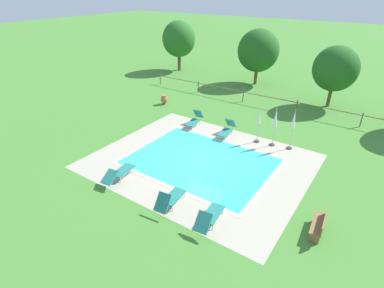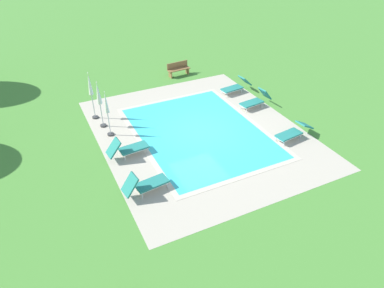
{
  "view_description": "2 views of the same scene",
  "coord_description": "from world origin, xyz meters",
  "px_view_note": "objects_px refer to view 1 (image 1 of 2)",
  "views": [
    {
      "loc": [
        7.9,
        -12.34,
        8.85
      ],
      "look_at": [
        -0.92,
        0.5,
        0.6
      ],
      "focal_mm": 28.33,
      "sensor_mm": 36.0,
      "label": 1
    },
    {
      "loc": [
        -13.17,
        6.82,
        9.25
      ],
      "look_at": [
        -1.65,
        1.2,
        0.63
      ],
      "focal_mm": 33.04,
      "sensor_mm": 36.0,
      "label": 2
    }
  ],
  "objects_px": {
    "sun_lounger_north_mid": "(171,198)",
    "patio_umbrella_closed_row_mid_west": "(293,123)",
    "sun_lounger_north_far": "(227,130)",
    "terracotta_urn_near_fence": "(164,99)",
    "sun_lounger_north_near_steps": "(120,172)",
    "patio_umbrella_closed_row_west": "(275,121)",
    "tree_west_mid": "(258,51)",
    "tree_far_west": "(179,39)",
    "wooden_bench_lawn_side": "(320,223)",
    "sun_lounger_south_far": "(210,216)",
    "sun_lounger_south_near_corner": "(194,120)",
    "patio_umbrella_closed_row_centre": "(259,120)",
    "tree_centre": "(336,69)"
  },
  "relations": [
    {
      "from": "tree_west_mid",
      "to": "tree_far_west",
      "type": "bearing_deg",
      "value": 179.56
    },
    {
      "from": "sun_lounger_north_near_steps",
      "to": "patio_umbrella_closed_row_centre",
      "type": "distance_m",
      "value": 8.87
    },
    {
      "from": "sun_lounger_north_far",
      "to": "patio_umbrella_closed_row_mid_west",
      "type": "relative_size",
      "value": 0.75
    },
    {
      "from": "tree_far_west",
      "to": "tree_west_mid",
      "type": "xyz_separation_m",
      "value": [
        9.5,
        -0.07,
        -0.23
      ]
    },
    {
      "from": "sun_lounger_south_near_corner",
      "to": "tree_centre",
      "type": "distance_m",
      "value": 11.88
    },
    {
      "from": "sun_lounger_south_far",
      "to": "patio_umbrella_closed_row_mid_west",
      "type": "relative_size",
      "value": 0.79
    },
    {
      "from": "tree_far_west",
      "to": "sun_lounger_south_far",
      "type": "bearing_deg",
      "value": -50.59
    },
    {
      "from": "sun_lounger_north_near_steps",
      "to": "sun_lounger_south_far",
      "type": "xyz_separation_m",
      "value": [
        5.53,
        -0.22,
        0.02
      ]
    },
    {
      "from": "sun_lounger_north_near_steps",
      "to": "patio_umbrella_closed_row_west",
      "type": "distance_m",
      "value": 9.48
    },
    {
      "from": "sun_lounger_south_near_corner",
      "to": "tree_far_west",
      "type": "relative_size",
      "value": 0.35
    },
    {
      "from": "sun_lounger_south_near_corner",
      "to": "tree_west_mid",
      "type": "xyz_separation_m",
      "value": [
        -0.65,
        11.83,
        2.83
      ]
    },
    {
      "from": "sun_lounger_north_far",
      "to": "terracotta_urn_near_fence",
      "type": "xyz_separation_m",
      "value": [
        -7.1,
        2.27,
        0.02
      ]
    },
    {
      "from": "patio_umbrella_closed_row_west",
      "to": "patio_umbrella_closed_row_mid_west",
      "type": "height_order",
      "value": "patio_umbrella_closed_row_mid_west"
    },
    {
      "from": "sun_lounger_north_mid",
      "to": "wooden_bench_lawn_side",
      "type": "height_order",
      "value": "sun_lounger_north_mid"
    },
    {
      "from": "sun_lounger_north_far",
      "to": "wooden_bench_lawn_side",
      "type": "bearing_deg",
      "value": -38.02
    },
    {
      "from": "patio_umbrella_closed_row_mid_west",
      "to": "wooden_bench_lawn_side",
      "type": "relative_size",
      "value": 1.66
    },
    {
      "from": "patio_umbrella_closed_row_mid_west",
      "to": "sun_lounger_north_mid",
      "type": "bearing_deg",
      "value": -107.6
    },
    {
      "from": "sun_lounger_north_near_steps",
      "to": "sun_lounger_north_mid",
      "type": "bearing_deg",
      "value": -3.69
    },
    {
      "from": "sun_lounger_south_near_corner",
      "to": "patio_umbrella_closed_row_mid_west",
      "type": "height_order",
      "value": "patio_umbrella_closed_row_mid_west"
    },
    {
      "from": "sun_lounger_north_mid",
      "to": "patio_umbrella_closed_row_mid_west",
      "type": "relative_size",
      "value": 0.76
    },
    {
      "from": "sun_lounger_north_far",
      "to": "terracotta_urn_near_fence",
      "type": "bearing_deg",
      "value": 162.3
    },
    {
      "from": "sun_lounger_south_far",
      "to": "terracotta_urn_near_fence",
      "type": "distance_m",
      "value": 14.54
    },
    {
      "from": "patio_umbrella_closed_row_mid_west",
      "to": "patio_umbrella_closed_row_west",
      "type": "bearing_deg",
      "value": -170.75
    },
    {
      "from": "tree_far_west",
      "to": "patio_umbrella_closed_row_mid_west",
      "type": "bearing_deg",
      "value": -34.3
    },
    {
      "from": "sun_lounger_north_mid",
      "to": "tree_west_mid",
      "type": "xyz_separation_m",
      "value": [
        -4.69,
        19.69,
        2.83
      ]
    },
    {
      "from": "sun_lounger_north_far",
      "to": "sun_lounger_south_near_corner",
      "type": "bearing_deg",
      "value": 177.2
    },
    {
      "from": "patio_umbrella_closed_row_west",
      "to": "wooden_bench_lawn_side",
      "type": "bearing_deg",
      "value": -54.82
    },
    {
      "from": "sun_lounger_north_near_steps",
      "to": "sun_lounger_south_near_corner",
      "type": "height_order",
      "value": "sun_lounger_south_near_corner"
    },
    {
      "from": "patio_umbrella_closed_row_mid_west",
      "to": "tree_far_west",
      "type": "relative_size",
      "value": 0.47
    },
    {
      "from": "sun_lounger_north_near_steps",
      "to": "tree_far_west",
      "type": "xyz_separation_m",
      "value": [
        -10.71,
        19.54,
        3.09
      ]
    },
    {
      "from": "sun_lounger_north_far",
      "to": "patio_umbrella_closed_row_centre",
      "type": "xyz_separation_m",
      "value": [
        2.04,
        0.28,
        1.07
      ]
    },
    {
      "from": "sun_lounger_north_far",
      "to": "patio_umbrella_closed_row_mid_west",
      "type": "xyz_separation_m",
      "value": [
        4.03,
        0.56,
        1.27
      ]
    },
    {
      "from": "sun_lounger_north_near_steps",
      "to": "sun_lounger_south_far",
      "type": "distance_m",
      "value": 5.53
    },
    {
      "from": "sun_lounger_north_mid",
      "to": "sun_lounger_south_near_corner",
      "type": "distance_m",
      "value": 8.84
    },
    {
      "from": "sun_lounger_south_far",
      "to": "patio_umbrella_closed_row_west",
      "type": "relative_size",
      "value": 0.82
    },
    {
      "from": "sun_lounger_south_far",
      "to": "tree_centre",
      "type": "relative_size",
      "value": 0.42
    },
    {
      "from": "sun_lounger_south_far",
      "to": "patio_umbrella_closed_row_centre",
      "type": "xyz_separation_m",
      "value": [
        -1.41,
        8.01,
        1.08
      ]
    },
    {
      "from": "sun_lounger_north_near_steps",
      "to": "patio_umbrella_closed_row_west",
      "type": "xyz_separation_m",
      "value": [
        5.09,
        7.9,
        1.28
      ]
    },
    {
      "from": "sun_lounger_north_mid",
      "to": "terracotta_urn_near_fence",
      "type": "bearing_deg",
      "value": 130.39
    },
    {
      "from": "sun_lounger_north_near_steps",
      "to": "patio_umbrella_closed_row_mid_west",
      "type": "xyz_separation_m",
      "value": [
        6.11,
        8.06,
        1.31
      ]
    },
    {
      "from": "sun_lounger_south_far",
      "to": "tree_centre",
      "type": "bearing_deg",
      "value": 87.46
    },
    {
      "from": "tree_west_mid",
      "to": "tree_centre",
      "type": "relative_size",
      "value": 1.09
    },
    {
      "from": "patio_umbrella_closed_row_west",
      "to": "wooden_bench_lawn_side",
      "type": "height_order",
      "value": "patio_umbrella_closed_row_west"
    },
    {
      "from": "sun_lounger_north_far",
      "to": "patio_umbrella_closed_row_centre",
      "type": "relative_size",
      "value": 0.82
    },
    {
      "from": "tree_far_west",
      "to": "patio_umbrella_closed_row_centre",
      "type": "bearing_deg",
      "value": -38.41
    },
    {
      "from": "sun_lounger_north_mid",
      "to": "wooden_bench_lawn_side",
      "type": "relative_size",
      "value": 1.26
    },
    {
      "from": "sun_lounger_north_far",
      "to": "wooden_bench_lawn_side",
      "type": "distance_m",
      "value": 9.27
    },
    {
      "from": "patio_umbrella_closed_row_west",
      "to": "tree_far_west",
      "type": "bearing_deg",
      "value": 143.61
    },
    {
      "from": "tree_far_west",
      "to": "tree_centre",
      "type": "height_order",
      "value": "tree_far_west"
    },
    {
      "from": "sun_lounger_south_far",
      "to": "tree_west_mid",
      "type": "xyz_separation_m",
      "value": [
        -6.74,
        19.69,
        2.84
      ]
    }
  ]
}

